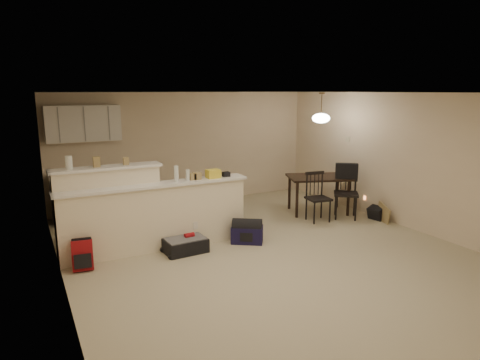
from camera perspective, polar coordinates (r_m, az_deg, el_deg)
room at (r=6.63m, az=3.57°, el=0.67°), size 7.00×7.02×2.50m
breakfast_bar at (r=7.01m, az=-13.24°, el=-4.41°), size 3.08×0.58×1.39m
upper_cabinets at (r=8.98m, az=-20.19°, el=7.10°), size 1.40×0.34×0.70m
kitchen_counter at (r=9.10m, az=-18.18°, el=-1.98°), size 1.80×0.60×0.90m
thermostat at (r=9.59m, az=14.19°, el=5.31°), size 0.02×0.12×0.12m
jar at (r=6.79m, az=-21.86°, el=2.17°), size 0.10×0.10×0.20m
cereal_box at (r=6.84m, az=-18.58°, el=2.30°), size 0.10×0.07×0.16m
small_box at (r=6.93m, az=-14.97°, el=2.46°), size 0.08×0.06×0.12m
bottle_a at (r=6.95m, az=-8.50°, el=0.84°), size 0.07×0.07×0.26m
bottle_b at (r=7.03m, az=-6.96°, el=0.67°), size 0.06×0.06×0.18m
bag_lump at (r=7.20m, az=-3.60°, el=0.84°), size 0.22×0.18×0.14m
pouch at (r=7.30m, az=-1.87°, el=0.78°), size 0.12×0.10×0.08m
extra_item_x at (r=7.06m, az=-6.34°, el=0.45°), size 0.10×0.10×0.11m
extra_item_y at (r=7.09m, az=-5.75°, el=0.55°), size 0.13×0.10×0.12m
dining_table at (r=9.09m, az=10.44°, el=-0.09°), size 1.45×1.21×0.78m
pendant_lamp at (r=8.92m, az=10.75°, el=8.16°), size 0.36×0.36×0.62m
dining_chair_near at (r=8.51m, az=10.41°, el=-2.28°), size 0.47×0.46×0.97m
dining_chair_far at (r=8.83m, az=13.96°, el=-1.59°), size 0.64×0.64×1.07m
suitcase at (r=6.94m, az=-7.27°, el=-8.67°), size 0.67×0.45×0.22m
red_backpack at (r=6.62m, az=-20.26°, el=-9.39°), size 0.31×0.22×0.43m
navy_duffel at (r=7.29m, az=0.96°, el=-7.27°), size 0.60×0.53×0.29m
black_daypack at (r=8.98m, az=17.73°, el=-4.25°), size 0.25×0.32×0.26m
cardboard_sheet at (r=8.85m, az=18.57°, el=-4.25°), size 0.16×0.44×0.34m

